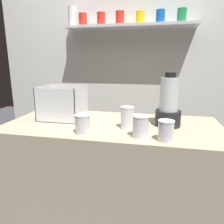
% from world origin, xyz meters
% --- Properties ---
extents(counter, '(1.40, 0.64, 0.90)m').
position_xyz_m(counter, '(0.00, 0.00, 0.45)').
color(counter, tan).
rests_on(counter, ground_plane).
extents(back_wall_unit, '(2.60, 0.24, 2.50)m').
position_xyz_m(back_wall_unit, '(-0.00, 0.77, 1.26)').
color(back_wall_unit, silver).
rests_on(back_wall_unit, ground_plane).
extents(carrot_display_bin, '(0.29, 0.26, 0.23)m').
position_xyz_m(carrot_display_bin, '(-0.37, 0.06, 0.97)').
color(carrot_display_bin, white).
rests_on(carrot_display_bin, counter).
extents(blender_pitcher, '(0.16, 0.16, 0.34)m').
position_xyz_m(blender_pitcher, '(0.36, 0.03, 1.03)').
color(blender_pitcher, black).
rests_on(blender_pitcher, counter).
extents(juice_cup_carrot_far_left, '(0.09, 0.09, 0.11)m').
position_xyz_m(juice_cup_carrot_far_left, '(-0.12, -0.22, 0.95)').
color(juice_cup_carrot_far_left, white).
rests_on(juice_cup_carrot_far_left, counter).
extents(juice_cup_mango_left, '(0.08, 0.08, 0.14)m').
position_xyz_m(juice_cup_mango_left, '(0.11, -0.07, 0.96)').
color(juice_cup_mango_left, white).
rests_on(juice_cup_mango_left, counter).
extents(juice_cup_beet_middle, '(0.09, 0.09, 0.12)m').
position_xyz_m(juice_cup_beet_middle, '(0.20, -0.21, 0.95)').
color(juice_cup_beet_middle, white).
rests_on(juice_cup_beet_middle, counter).
extents(juice_cup_pomegranate_right, '(0.08, 0.08, 0.11)m').
position_xyz_m(juice_cup_pomegranate_right, '(0.33, -0.24, 0.95)').
color(juice_cup_pomegranate_right, white).
rests_on(juice_cup_pomegranate_right, counter).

